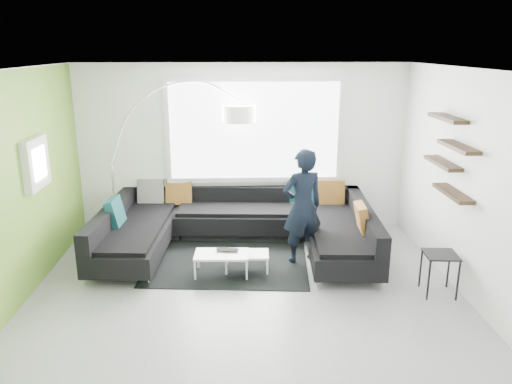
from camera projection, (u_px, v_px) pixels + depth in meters
ground at (246, 293)px, 6.40m from camera, size 5.50×5.50×0.00m
room_shell at (248, 152)px, 6.09m from camera, size 5.54×5.04×2.82m
sectional_sofa at (237, 229)px, 7.55m from camera, size 4.17×2.73×0.87m
rug at (227, 263)px, 7.27m from camera, size 2.43×1.85×0.01m
coffee_table at (234, 262)px, 6.95m from camera, size 0.98×0.59×0.31m
arc_lamp at (112, 165)px, 7.75m from camera, size 2.54×1.46×2.54m
side_table at (439, 274)px, 6.32m from camera, size 0.43×0.43×0.55m
person at (302, 207)px, 7.13m from camera, size 0.85×0.77×1.68m
laptop at (227, 251)px, 6.89m from camera, size 0.37×0.29×0.02m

